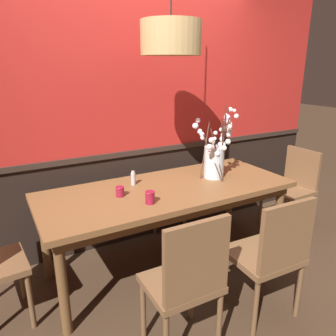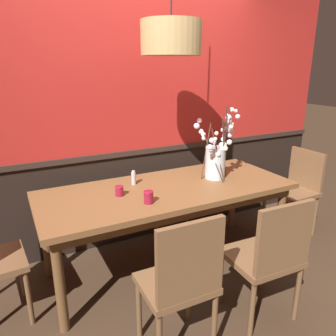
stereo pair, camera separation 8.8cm
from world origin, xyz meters
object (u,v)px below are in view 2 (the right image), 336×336
Objects in this scene: dining_table at (168,196)px; condiment_bottle at (134,178)px; vase_with_blossoms at (216,157)px; chair_near_side_right at (269,254)px; candle_holder_nearer_center at (119,191)px; chair_far_side_right at (163,178)px; candle_holder_nearer_edge at (149,197)px; chair_head_east_end at (297,186)px; pendant_lamp at (171,38)px; chair_near_side_left at (182,280)px.

condiment_bottle is at bearing 138.65° from dining_table.
vase_with_blossoms is (0.50, 0.02, 0.27)m from dining_table.
chair_near_side_right reaches higher than candle_holder_nearer_center.
chair_far_side_right reaches higher than candle_holder_nearer_edge.
pendant_lamp reaches higher than chair_head_east_end.
condiment_bottle reaches higher than candle_holder_nearer_edge.
chair_near_side_left is at bearing -85.84° from candle_holder_nearer_center.
vase_with_blossoms reaches higher than chair_near_side_right.
dining_table is at bearing -113.47° from chair_far_side_right.
candle_holder_nearer_edge is (-1.81, -0.20, 0.30)m from chair_head_east_end.
chair_near_side_left is at bearing -155.83° from chair_head_east_end.
chair_head_east_end is 1.98m from candle_holder_nearer_center.
condiment_bottle is (-0.55, 1.09, 0.30)m from chair_near_side_right.
chair_far_side_right is (0.36, 0.82, -0.15)m from dining_table.
candle_holder_nearer_center is 0.84× the size of candle_holder_nearer_edge.
candle_holder_nearer_edge is at bearing -173.73° from chair_head_east_end.
candle_holder_nearer_center is at bearing 178.86° from chair_head_east_end.
pendant_lamp is at bearing -111.74° from chair_far_side_right.
chair_head_east_end is 1.80m from condiment_bottle.
candle_holder_nearer_center is 0.28m from candle_holder_nearer_edge.
chair_near_side_right is 1.70m from chair_far_side_right.
vase_with_blossoms is (-1.03, 0.05, 0.44)m from chair_head_east_end.
chair_far_side_right is (0.04, 1.70, 0.01)m from chair_near_side_right.
condiment_bottle reaches higher than dining_table.
chair_head_east_end is 2.07m from pendant_lamp.
vase_with_blossoms reaches higher than chair_far_side_right.
candle_holder_nearer_center is 0.27m from condiment_bottle.
chair_near_side_left is at bearing 179.47° from chair_near_side_right.
candle_holder_nearer_edge is at bearing -162.50° from vase_with_blossoms.
dining_table is 0.95m from chair_near_side_right.
candle_holder_nearer_edge is (-0.60, 0.66, 0.29)m from chair_near_side_right.
pendant_lamp is (-0.32, -0.80, 1.41)m from chair_far_side_right.
chair_far_side_right reaches higher than condiment_bottle.
dining_table is at bearing 178.99° from chair_head_east_end.
dining_table is at bearing -149.01° from pendant_lamp.
chair_head_east_end is 0.94× the size of chair_far_side_right.
chair_head_east_end is 0.93× the size of chair_near_side_left.
chair_head_east_end is at bearing -1.01° from dining_table.
chair_near_side_left is 0.93m from candle_holder_nearer_center.
dining_table is 17.40× the size of condiment_bottle.
candle_holder_nearer_center is at bearing -178.61° from pendant_lamp.
chair_near_side_right is 0.98× the size of chair_far_side_right.
candle_holder_nearer_edge is at bearing -121.26° from chair_far_side_right.
condiment_bottle is (-0.73, 0.18, -0.14)m from vase_with_blossoms.
pendant_lamp is at bearing 38.10° from candle_holder_nearer_edge.
chair_head_east_end reaches higher than candle_holder_nearer_edge.
vase_with_blossoms reaches higher than chair_near_side_left.
candle_holder_nearer_edge reaches higher than dining_table.
chair_near_side_left is at bearing -112.91° from chair_far_side_right.
chair_head_east_end is 1.12m from vase_with_blossoms.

